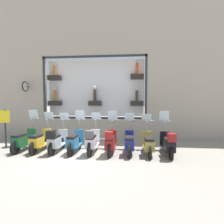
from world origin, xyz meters
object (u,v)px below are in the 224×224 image
object	(u,v)px
scooter_navy_2	(129,143)
scooter_teal_5	(75,141)
scooter_green_8	(23,140)
scooter_olive_1	(148,144)
shop_sign_post	(5,127)
scooter_silver_6	(57,141)
scooter_red_3	(111,142)
scooter_black_0	(168,144)
scooter_yellow_7	(40,141)
scooter_white_4	(92,141)

from	to	relation	value
scooter_navy_2	scooter_teal_5	distance (m)	2.23
scooter_navy_2	scooter_green_8	world-z (taller)	scooter_green_8
scooter_olive_1	scooter_teal_5	xyz separation A→B (m)	(0.01, 2.97, 0.02)
scooter_navy_2	shop_sign_post	xyz separation A→B (m)	(0.38, 5.55, 0.50)
scooter_navy_2	scooter_silver_6	distance (m)	2.97
scooter_olive_1	shop_sign_post	bearing A→B (deg)	86.53
scooter_green_8	scooter_navy_2	bearing A→B (deg)	-90.07
scooter_navy_2	scooter_red_3	bearing A→B (deg)	94.49
scooter_green_8	scooter_red_3	bearing A→B (deg)	-90.98
scooter_black_0	shop_sign_post	distance (m)	7.06
scooter_black_0	scooter_red_3	world-z (taller)	scooter_black_0
scooter_black_0	scooter_red_3	size ratio (longest dim) A/B	0.99
scooter_black_0	scooter_teal_5	bearing A→B (deg)	88.90
scooter_black_0	scooter_yellow_7	size ratio (longest dim) A/B	0.99
scooter_olive_1	scooter_yellow_7	distance (m)	4.46
scooter_teal_5	scooter_yellow_7	distance (m)	1.49
scooter_silver_6	scooter_green_8	distance (m)	1.49
scooter_yellow_7	scooter_green_8	distance (m)	0.74
scooter_red_3	scooter_teal_5	bearing A→B (deg)	87.61
scooter_silver_6	scooter_yellow_7	world-z (taller)	scooter_yellow_7
scooter_navy_2	scooter_red_3	xyz separation A→B (m)	(-0.06, 0.74, 0.04)
shop_sign_post	scooter_white_4	bearing A→B (deg)	-96.06
scooter_teal_5	scooter_green_8	bearing A→B (deg)	89.96
scooter_black_0	scooter_green_8	world-z (taller)	scooter_green_8
scooter_white_4	scooter_navy_2	bearing A→B (deg)	-87.91
shop_sign_post	scooter_green_8	bearing A→B (deg)	-108.89
scooter_olive_1	scooter_white_4	xyz separation A→B (m)	(-0.05, 2.23, 0.07)
scooter_olive_1	scooter_navy_2	xyz separation A→B (m)	(0.00, 0.74, 0.02)
scooter_yellow_7	shop_sign_post	size ratio (longest dim) A/B	1.04
scooter_navy_2	scooter_silver_6	xyz separation A→B (m)	(-0.06, 2.97, 0.04)
scooter_silver_6	scooter_yellow_7	size ratio (longest dim) A/B	1.00
scooter_olive_1	shop_sign_post	world-z (taller)	shop_sign_post
scooter_black_0	scooter_yellow_7	world-z (taller)	scooter_black_0
scooter_white_4	scooter_teal_5	size ratio (longest dim) A/B	1.00
scooter_teal_5	shop_sign_post	world-z (taller)	shop_sign_post
scooter_white_4	shop_sign_post	world-z (taller)	shop_sign_post
scooter_white_4	scooter_teal_5	xyz separation A→B (m)	(0.06, 0.74, -0.04)
scooter_yellow_7	scooter_green_8	world-z (taller)	scooter_green_8
scooter_black_0	shop_sign_post	xyz separation A→B (m)	(0.44, 7.03, 0.47)
scooter_yellow_7	scooter_green_8	bearing A→B (deg)	89.67
scooter_silver_6	shop_sign_post	distance (m)	2.65
scooter_white_4	shop_sign_post	bearing A→B (deg)	83.94
scooter_olive_1	scooter_green_8	bearing A→B (deg)	89.89
scooter_black_0	scooter_white_4	bearing A→B (deg)	89.75
scooter_red_3	scooter_teal_5	distance (m)	1.49
scooter_yellow_7	scooter_white_4	bearing A→B (deg)	-91.42
scooter_white_4	scooter_yellow_7	world-z (taller)	scooter_yellow_7
scooter_black_0	scooter_green_8	distance (m)	5.95
scooter_teal_5	scooter_olive_1	bearing A→B (deg)	-90.17
shop_sign_post	scooter_olive_1	bearing A→B (deg)	-93.47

